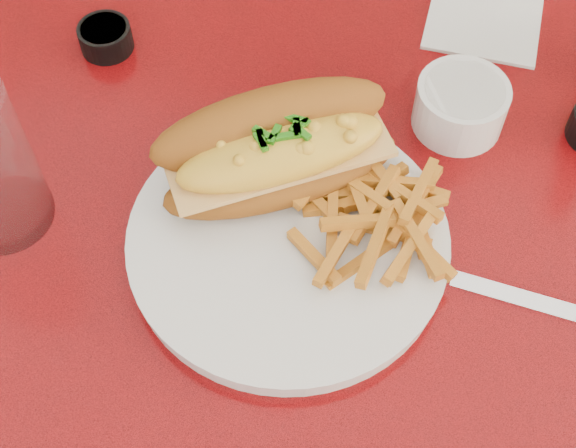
% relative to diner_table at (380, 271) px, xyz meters
% --- Properties ---
extents(ground, '(8.00, 8.00, 0.00)m').
position_rel_diner_table_xyz_m(ground, '(0.00, 0.00, -0.61)').
color(ground, silver).
rests_on(ground, ground).
extents(diner_table, '(1.23, 0.83, 0.77)m').
position_rel_diner_table_xyz_m(diner_table, '(0.00, 0.00, 0.00)').
color(diner_table, red).
rests_on(diner_table, ground).
extents(booth_bench_far, '(1.20, 0.51, 0.90)m').
position_rel_diner_table_xyz_m(booth_bench_far, '(0.00, 0.81, -0.32)').
color(booth_bench_far, '#99130A').
rests_on(booth_bench_far, ground).
extents(dinner_plate, '(0.36, 0.36, 0.02)m').
position_rel_diner_table_xyz_m(dinner_plate, '(-0.08, -0.09, 0.17)').
color(dinner_plate, silver).
rests_on(dinner_plate, diner_table).
extents(mac_hoagie, '(0.24, 0.20, 0.10)m').
position_rel_diner_table_xyz_m(mac_hoagie, '(-0.11, -0.03, 0.22)').
color(mac_hoagie, '#905117').
rests_on(mac_hoagie, dinner_plate).
extents(fries_pile, '(0.15, 0.14, 0.04)m').
position_rel_diner_table_xyz_m(fries_pile, '(-0.02, -0.06, 0.20)').
color(fries_pile, orange).
rests_on(fries_pile, dinner_plate).
extents(fork, '(0.06, 0.13, 0.00)m').
position_rel_diner_table_xyz_m(fork, '(-0.03, -0.03, 0.18)').
color(fork, silver).
rests_on(fork, dinner_plate).
extents(gravy_ramekin, '(0.10, 0.10, 0.05)m').
position_rel_diner_table_xyz_m(gravy_ramekin, '(0.05, 0.09, 0.19)').
color(gravy_ramekin, silver).
rests_on(gravy_ramekin, diner_table).
extents(sauce_cup_left, '(0.07, 0.07, 0.03)m').
position_rel_diner_table_xyz_m(sauce_cup_left, '(-0.33, 0.11, 0.18)').
color(sauce_cup_left, black).
rests_on(sauce_cup_left, diner_table).
extents(paper_napkin, '(0.12, 0.12, 0.00)m').
position_rel_diner_table_xyz_m(paper_napkin, '(0.06, 0.24, 0.16)').
color(paper_napkin, silver).
rests_on(paper_napkin, diner_table).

